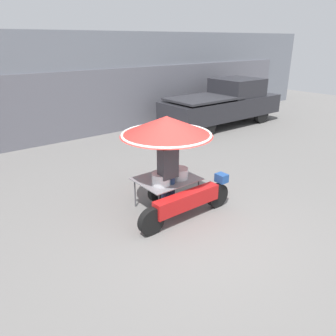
{
  "coord_description": "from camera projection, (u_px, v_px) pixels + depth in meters",
  "views": [
    {
      "loc": [
        -3.74,
        -3.9,
        3.39
      ],
      "look_at": [
        0.14,
        1.02,
        0.92
      ],
      "focal_mm": 35.0,
      "sensor_mm": 36.0,
      "label": 1
    }
  ],
  "objects": [
    {
      "name": "vendor_person",
      "position": [
        168.0,
        172.0,
        6.48
      ],
      "size": [
        0.38,
        0.22,
        1.67
      ],
      "color": "navy",
      "rests_on": "ground"
    },
    {
      "name": "vendor_motorcycle_cart",
      "position": [
        169.0,
        139.0,
        6.49
      ],
      "size": [
        2.27,
        1.87,
        2.0
      ],
      "color": "black",
      "rests_on": "ground"
    },
    {
      "name": "pickup_truck",
      "position": [
        224.0,
        103.0,
        13.65
      ],
      "size": [
        5.43,
        1.88,
        1.86
      ],
      "color": "black",
      "rests_on": "ground"
    },
    {
      "name": "shopfront_building",
      "position": [
        40.0,
        87.0,
        11.55
      ],
      "size": [
        28.0,
        2.06,
        3.67
      ],
      "color": "gray",
      "rests_on": "ground"
    },
    {
      "name": "ground_plane",
      "position": [
        195.0,
        230.0,
        6.25
      ],
      "size": [
        36.0,
        36.0,
        0.0
      ],
      "primitive_type": "plane",
      "color": "slate"
    }
  ]
}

